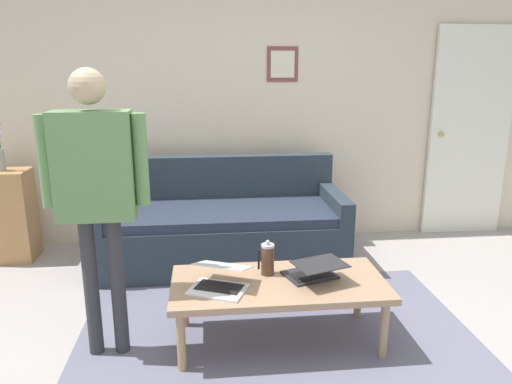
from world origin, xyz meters
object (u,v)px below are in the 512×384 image
interior_door (469,133)px  laptop_left (313,271)px  couch (222,227)px  french_press (268,259)px  laptop_center (220,281)px  side_shelf (8,216)px  flower_vase (0,154)px  coffee_table (279,287)px  person_standing (95,180)px

interior_door → laptop_left: bearing=43.1°
couch → french_press: 1.27m
laptop_center → side_shelf: 2.43m
laptop_center → flower_vase: 2.48m
couch → flower_vase: 1.98m
french_press → interior_door: bearing=-141.9°
laptop_center → french_press: french_press is taller
flower_vase → laptop_left: bearing=146.9°
couch → coffee_table: bearing=102.5°
flower_vase → interior_door: bearing=-176.1°
interior_door → laptop_left: size_ratio=4.90×
interior_door → french_press: 2.90m
coffee_table → laptop_center: (0.36, 0.06, 0.09)m
coffee_table → person_standing: 1.25m
person_standing → flower_vase: bearing=-54.4°
coffee_table → laptop_left: laptop_left is taller
french_press → side_shelf: side_shelf is taller
coffee_table → side_shelf: size_ratio=1.62×
couch → side_shelf: size_ratio=2.57×
interior_door → french_press: (2.25, 1.76, -0.52)m
interior_door → flower_vase: 4.36m
interior_door → laptop_center: (2.55, 1.93, -0.57)m
couch → person_standing: (0.73, 1.35, 0.76)m
laptop_left → person_standing: bearing=1.3°
coffee_table → person_standing: person_standing is taller
person_standing → french_press: bearing=-173.2°
interior_door → flower_vase: (4.35, 0.30, -0.07)m
french_press → side_shelf: 2.56m
coffee_table → side_shelf: 2.67m
flower_vase → french_press: bearing=145.2°
couch → french_press: couch is taller
coffee_table → person_standing: bearing=0.4°
laptop_left → person_standing: 1.39m
laptop_center → person_standing: person_standing is taller
side_shelf → person_standing: person_standing is taller
couch → flower_vase: size_ratio=4.86×
french_press → coffee_table: bearing=117.4°
couch → person_standing: bearing=61.4°
coffee_table → flower_vase: (2.16, -1.57, 0.59)m
side_shelf → flower_vase: (-0.00, -0.00, 0.55)m
interior_door → couch: 2.64m
laptop_center → flower_vase: (1.80, -1.63, 0.50)m
flower_vase → side_shelf: bearing=15.3°
couch → laptop_center: (0.06, 1.40, 0.15)m
interior_door → side_shelf: (4.35, 0.30, -0.62)m
couch → laptop_center: size_ratio=4.97×
interior_door → side_shelf: size_ratio=2.55×
couch → side_shelf: bearing=-7.1°
french_press → person_standing: 1.13m
side_shelf → flower_vase: bearing=-164.7°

